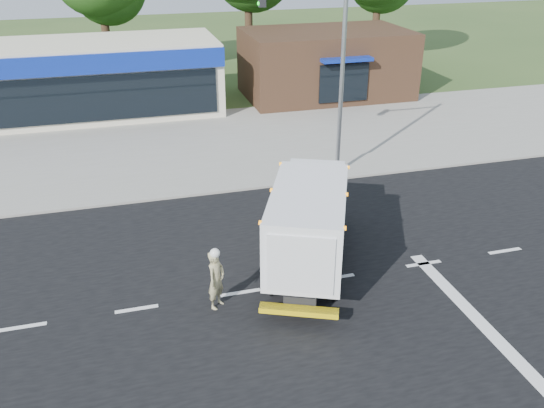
# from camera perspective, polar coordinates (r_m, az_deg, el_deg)

# --- Properties ---
(ground) EXTENTS (120.00, 120.00, 0.00)m
(ground) POSITION_cam_1_polar(r_m,az_deg,el_deg) (17.92, 6.33, -7.30)
(ground) COLOR #385123
(ground) RESTS_ON ground
(road_asphalt) EXTENTS (60.00, 14.00, 0.02)m
(road_asphalt) POSITION_cam_1_polar(r_m,az_deg,el_deg) (17.92, 6.33, -7.28)
(road_asphalt) COLOR black
(road_asphalt) RESTS_ON ground
(sidewalk) EXTENTS (60.00, 2.40, 0.12)m
(sidewalk) POSITION_cam_1_polar(r_m,az_deg,el_deg) (24.77, -0.54, 2.86)
(sidewalk) COLOR gray
(sidewalk) RESTS_ON ground
(parking_apron) EXTENTS (60.00, 9.00, 0.02)m
(parking_apron) POSITION_cam_1_polar(r_m,az_deg,el_deg) (30.06, -3.43, 6.94)
(parking_apron) COLOR gray
(parking_apron) RESTS_ON ground
(lane_markings) EXTENTS (55.20, 7.00, 0.01)m
(lane_markings) POSITION_cam_1_polar(r_m,az_deg,el_deg) (17.40, 12.16, -8.83)
(lane_markings) COLOR silver
(lane_markings) RESTS_ON road_asphalt
(ems_box_truck) EXTENTS (4.49, 6.84, 2.92)m
(ems_box_truck) POSITION_cam_1_polar(r_m,az_deg,el_deg) (17.66, 3.75, -1.39)
(ems_box_truck) COLOR black
(ems_box_truck) RESTS_ON ground
(emergency_worker) EXTENTS (0.75, 0.76, 1.88)m
(emergency_worker) POSITION_cam_1_polar(r_m,az_deg,el_deg) (16.17, -5.55, -7.37)
(emergency_worker) COLOR tan
(emergency_worker) RESTS_ON ground
(retail_strip_mall) EXTENTS (18.00, 6.20, 4.00)m
(retail_strip_mall) POSITION_cam_1_polar(r_m,az_deg,el_deg) (34.77, -20.70, 11.41)
(retail_strip_mall) COLOR beige
(retail_strip_mall) RESTS_ON ground
(brown_storefront) EXTENTS (10.00, 6.70, 4.00)m
(brown_storefront) POSITION_cam_1_polar(r_m,az_deg,el_deg) (37.00, 5.36, 13.71)
(brown_storefront) COLOR #382316
(brown_storefront) RESTS_ON ground
(traffic_signal_pole) EXTENTS (3.51, 0.25, 8.00)m
(traffic_signal_pole) POSITION_cam_1_polar(r_m,az_deg,el_deg) (23.45, 5.53, 13.89)
(traffic_signal_pole) COLOR gray
(traffic_signal_pole) RESTS_ON ground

